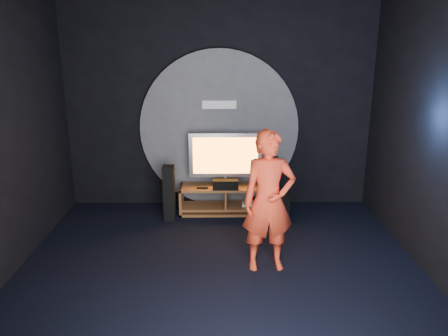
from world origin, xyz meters
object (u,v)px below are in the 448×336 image
Objects in this scene: media_console at (226,201)px; player at (269,202)px; tower_speaker_left at (169,193)px; subwoofer at (279,206)px; tv at (225,157)px; tower_speaker_right at (272,183)px.

player is at bearing -75.12° from media_console.
tower_speaker_left is 0.50× the size of player.
tower_speaker_left reaches higher than subwoofer.
subwoofer is at bearing -15.29° from tv.
subwoofer is at bearing -11.08° from media_console.
tv reaches higher than tower_speaker_right.
media_console is 0.96m from tower_speaker_left.
subwoofer is 1.82m from player.
player is (-0.29, -1.99, 0.43)m from tower_speaker_right.
player is (0.49, -1.88, -0.05)m from tv.
player is at bearing -47.97° from tower_speaker_left.
tv is 1.33× the size of tower_speaker_right.
tower_speaker_left is 2.08m from player.
media_console is 0.85× the size of player.
media_console is 0.83m from tower_speaker_right.
tv is 1.06m from tower_speaker_left.
tv is at bearing 164.71° from subwoofer.
media_console is 1.27× the size of tv.
tower_speaker_right is (1.66, 0.48, 0.00)m from tower_speaker_left.
subwoofer is at bearing -78.50° from tower_speaker_right.
tower_speaker_right reaches higher than media_console.
player is (0.48, -1.81, 0.67)m from media_console.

